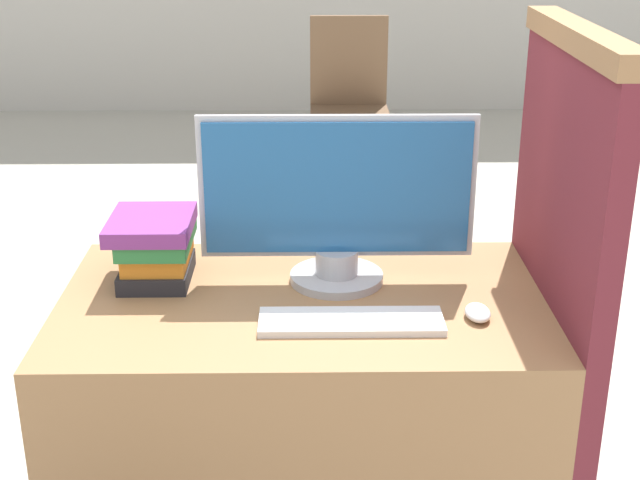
% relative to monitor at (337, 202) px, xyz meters
% --- Properties ---
extents(desk, '(1.12, 0.68, 0.73)m').
position_rel_monitor_xyz_m(desk, '(-0.08, -0.10, -0.56)').
color(desk, '#9E7047').
rests_on(desk, ground_plane).
extents(carrel_divider, '(0.07, 0.68, 1.35)m').
position_rel_monitor_xyz_m(carrel_divider, '(0.50, -0.10, -0.25)').
color(carrel_divider, maroon).
rests_on(carrel_divider, ground_plane).
extents(monitor, '(0.64, 0.22, 0.41)m').
position_rel_monitor_xyz_m(monitor, '(0.00, 0.00, 0.00)').
color(monitor, '#B7B7BC').
rests_on(monitor, desk).
extents(keyboard, '(0.40, 0.12, 0.02)m').
position_rel_monitor_xyz_m(keyboard, '(0.02, -0.23, -0.19)').
color(keyboard, white).
rests_on(keyboard, desk).
extents(mouse, '(0.06, 0.09, 0.03)m').
position_rel_monitor_xyz_m(mouse, '(0.30, -0.21, -0.19)').
color(mouse, white).
rests_on(mouse, desk).
extents(book_stack, '(0.19, 0.24, 0.16)m').
position_rel_monitor_xyz_m(book_stack, '(-0.43, 0.02, -0.11)').
color(book_stack, '#232328').
rests_on(book_stack, desk).
extents(far_chair, '(0.44, 0.44, 0.95)m').
position_rel_monitor_xyz_m(far_chair, '(0.17, 3.01, -0.41)').
color(far_chair, brown).
rests_on(far_chair, ground_plane).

